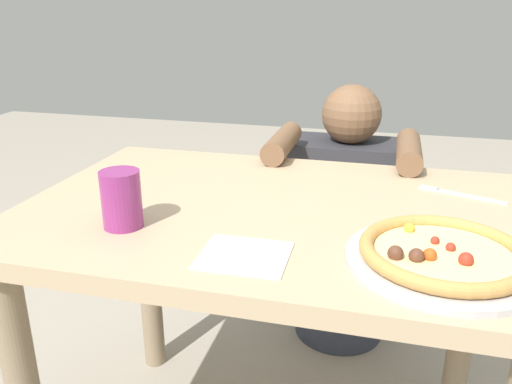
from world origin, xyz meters
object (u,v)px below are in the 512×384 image
pizza_near (443,255)px  fork (457,194)px  diner_seated (344,232)px  drink_cup_colored (121,199)px

pizza_near → fork: size_ratio=1.73×
fork → diner_seated: size_ratio=0.21×
pizza_near → fork: (0.06, 0.38, -0.02)m
fork → diner_seated: diner_seated is taller
fork → diner_seated: (-0.29, 0.46, -0.34)m
pizza_near → drink_cup_colored: 0.62m
pizza_near → diner_seated: (-0.23, 0.84, -0.35)m
pizza_near → diner_seated: size_ratio=0.36×
drink_cup_colored → pizza_near: bearing=-0.8°
drink_cup_colored → diner_seated: 1.00m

